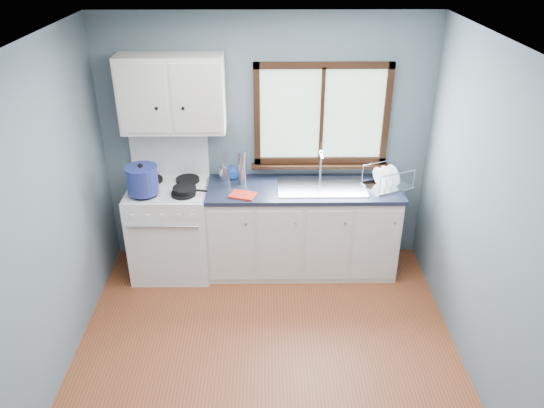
{
  "coord_description": "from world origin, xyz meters",
  "views": [
    {
      "loc": [
        0.01,
        -3.09,
        3.16
      ],
      "look_at": [
        0.05,
        0.9,
        1.05
      ],
      "focal_mm": 35.0,
      "sensor_mm": 36.0,
      "label": 1
    }
  ],
  "objects_px": {
    "stockpot": "(142,180)",
    "thermos": "(242,168)",
    "gas_range": "(171,227)",
    "sink": "(321,193)",
    "dish_rack": "(387,181)",
    "utensil_crock": "(225,173)",
    "base_cabinets": "(302,232)",
    "skillet": "(185,189)"
  },
  "relations": [
    {
      "from": "stockpot",
      "to": "utensil_crock",
      "type": "xyz_separation_m",
      "value": [
        0.73,
        0.35,
        -0.1
      ]
    },
    {
      "from": "base_cabinets",
      "to": "thermos",
      "type": "distance_m",
      "value": 0.9
    },
    {
      "from": "dish_rack",
      "to": "base_cabinets",
      "type": "bearing_deg",
      "value": 156.74
    },
    {
      "from": "gas_range",
      "to": "base_cabinets",
      "type": "height_order",
      "value": "gas_range"
    },
    {
      "from": "sink",
      "to": "stockpot",
      "type": "xyz_separation_m",
      "value": [
        -1.67,
        -0.18,
        0.23
      ]
    },
    {
      "from": "skillet",
      "to": "utensil_crock",
      "type": "bearing_deg",
      "value": 54.61
    },
    {
      "from": "stockpot",
      "to": "thermos",
      "type": "distance_m",
      "value": 0.94
    },
    {
      "from": "base_cabinets",
      "to": "dish_rack",
      "type": "distance_m",
      "value": 0.98
    },
    {
      "from": "utensil_crock",
      "to": "gas_range",
      "type": "bearing_deg",
      "value": -160.57
    },
    {
      "from": "base_cabinets",
      "to": "dish_rack",
      "type": "xyz_separation_m",
      "value": [
        0.81,
        0.01,
        0.57
      ]
    },
    {
      "from": "sink",
      "to": "thermos",
      "type": "xyz_separation_m",
      "value": [
        -0.77,
        0.09,
        0.23
      ]
    },
    {
      "from": "utensil_crock",
      "to": "dish_rack",
      "type": "bearing_deg",
      "value": -5.89
    },
    {
      "from": "sink",
      "to": "stockpot",
      "type": "distance_m",
      "value": 1.7
    },
    {
      "from": "stockpot",
      "to": "dish_rack",
      "type": "height_order",
      "value": "stockpot"
    },
    {
      "from": "thermos",
      "to": "skillet",
      "type": "bearing_deg",
      "value": -154.19
    },
    {
      "from": "skillet",
      "to": "utensil_crock",
      "type": "xyz_separation_m",
      "value": [
        0.35,
        0.34,
        0.01
      ]
    },
    {
      "from": "thermos",
      "to": "dish_rack",
      "type": "distance_m",
      "value": 1.4
    },
    {
      "from": "sink",
      "to": "skillet",
      "type": "xyz_separation_m",
      "value": [
        -1.29,
        -0.16,
        0.12
      ]
    },
    {
      "from": "sink",
      "to": "dish_rack",
      "type": "xyz_separation_m",
      "value": [
        0.63,
        0.01,
        0.12
      ]
    },
    {
      "from": "gas_range",
      "to": "dish_rack",
      "type": "bearing_deg",
      "value": 0.79
    },
    {
      "from": "utensil_crock",
      "to": "thermos",
      "type": "relative_size",
      "value": 1.04
    },
    {
      "from": "base_cabinets",
      "to": "sink",
      "type": "height_order",
      "value": "sink"
    },
    {
      "from": "sink",
      "to": "stockpot",
      "type": "bearing_deg",
      "value": -173.97
    },
    {
      "from": "gas_range",
      "to": "thermos",
      "type": "height_order",
      "value": "gas_range"
    },
    {
      "from": "sink",
      "to": "thermos",
      "type": "bearing_deg",
      "value": 173.27
    },
    {
      "from": "stockpot",
      "to": "dish_rack",
      "type": "distance_m",
      "value": 2.31
    },
    {
      "from": "base_cabinets",
      "to": "sink",
      "type": "distance_m",
      "value": 0.48
    },
    {
      "from": "sink",
      "to": "utensil_crock",
      "type": "bearing_deg",
      "value": 169.62
    },
    {
      "from": "thermos",
      "to": "base_cabinets",
      "type": "bearing_deg",
      "value": -8.73
    },
    {
      "from": "base_cabinets",
      "to": "skillet",
      "type": "bearing_deg",
      "value": -171.6
    },
    {
      "from": "sink",
      "to": "utensil_crock",
      "type": "xyz_separation_m",
      "value": [
        -0.94,
        0.17,
        0.13
      ]
    },
    {
      "from": "base_cabinets",
      "to": "stockpot",
      "type": "distance_m",
      "value": 1.65
    },
    {
      "from": "dish_rack",
      "to": "sink",
      "type": "bearing_deg",
      "value": 156.99
    },
    {
      "from": "gas_range",
      "to": "sink",
      "type": "distance_m",
      "value": 1.53
    },
    {
      "from": "gas_range",
      "to": "skillet",
      "type": "relative_size",
      "value": 3.92
    },
    {
      "from": "thermos",
      "to": "dish_rack",
      "type": "xyz_separation_m",
      "value": [
        1.39,
        -0.08,
        -0.11
      ]
    },
    {
      "from": "base_cabinets",
      "to": "thermos",
      "type": "xyz_separation_m",
      "value": [
        -0.59,
        0.09,
        0.68
      ]
    },
    {
      "from": "base_cabinets",
      "to": "utensil_crock",
      "type": "distance_m",
      "value": 0.97
    },
    {
      "from": "sink",
      "to": "thermos",
      "type": "height_order",
      "value": "thermos"
    },
    {
      "from": "base_cabinets",
      "to": "utensil_crock",
      "type": "xyz_separation_m",
      "value": [
        -0.76,
        0.17,
        0.58
      ]
    },
    {
      "from": "skillet",
      "to": "dish_rack",
      "type": "height_order",
      "value": "dish_rack"
    },
    {
      "from": "sink",
      "to": "dish_rack",
      "type": "bearing_deg",
      "value": 1.0
    }
  ]
}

